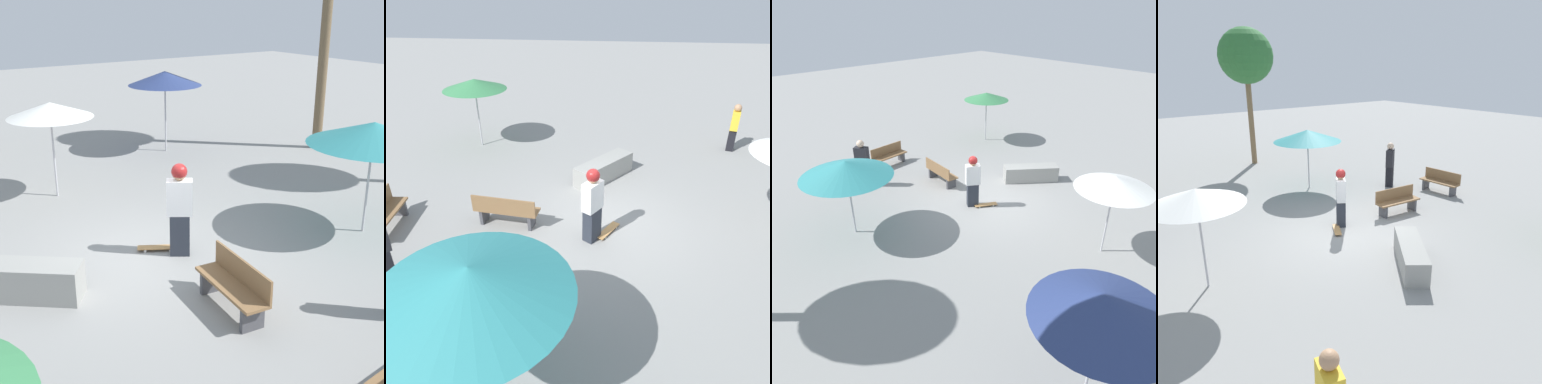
# 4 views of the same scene
# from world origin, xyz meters

# --- Properties ---
(ground_plane) EXTENTS (60.00, 60.00, 0.00)m
(ground_plane) POSITION_xyz_m (0.00, 0.00, 0.00)
(ground_plane) COLOR gray
(skater_main) EXTENTS (0.56, 0.49, 1.84)m
(skater_main) POSITION_xyz_m (-0.59, 0.26, 0.99)
(skater_main) COLOR #282D38
(skater_main) RESTS_ON ground_plane
(skateboard) EXTENTS (0.79, 0.57, 0.07)m
(skateboard) POSITION_xyz_m (-0.30, -0.11, 0.06)
(skateboard) COLOR #B7844C
(skateboard) RESTS_ON ground_plane
(concrete_ledge) EXTENTS (2.01, 1.75, 0.61)m
(concrete_ledge) POSITION_xyz_m (2.49, 0.13, 0.31)
(concrete_ledge) COLOR gray
(concrete_ledge) RESTS_ON ground_plane
(bench_near) EXTENTS (1.63, 0.59, 0.85)m
(bench_near) POSITION_xyz_m (-0.74, 5.29, 0.43)
(bench_near) COLOR #47474C
(bench_near) RESTS_ON ground_plane
(bench_far) EXTENTS (0.61, 1.64, 0.85)m
(bench_far) POSITION_xyz_m (-0.25, 2.40, 0.43)
(bench_far) COLOR #47474C
(bench_far) RESTS_ON ground_plane
(shade_umbrella_white) EXTENTS (2.07, 2.07, 2.37)m
(shade_umbrella_white) POSITION_xyz_m (0.24, -4.19, 2.18)
(shade_umbrella_white) COLOR #B7B7BC
(shade_umbrella_white) RESTS_ON ground_plane
(shade_umbrella_navy) EXTENTS (2.31, 2.31, 2.56)m
(shade_umbrella_navy) POSITION_xyz_m (-4.21, -6.27, 2.34)
(shade_umbrella_navy) COLOR #B7B7BC
(shade_umbrella_navy) RESTS_ON ground_plane
(shade_umbrella_teal) EXTENTS (2.68, 2.68, 2.38)m
(shade_umbrella_teal) POSITION_xyz_m (-4.42, 1.52, 2.15)
(shade_umbrella_teal) COLOR #B7B7BC
(shade_umbrella_teal) RESTS_ON ground_plane
(shade_umbrella_green) EXTENTS (2.17, 2.17, 2.39)m
(shade_umbrella_green) POSITION_xyz_m (4.63, 4.68, 2.21)
(shade_umbrella_green) COLOR #B7B7BC
(shade_umbrella_green) RESTS_ON ground_plane
(bystander_watching) EXTENTS (0.52, 0.57, 1.83)m
(bystander_watching) POSITION_xyz_m (-2.52, 4.24, 0.91)
(bystander_watching) COLOR black
(bystander_watching) RESTS_ON ground_plane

